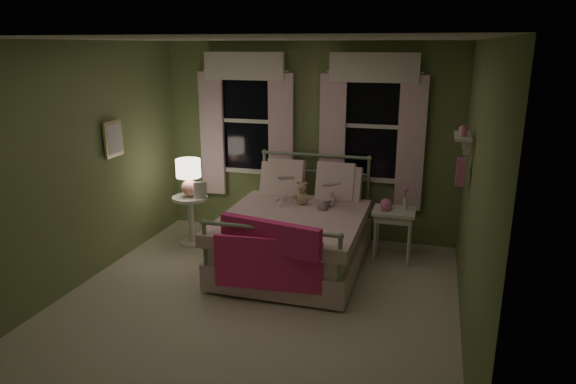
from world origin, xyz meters
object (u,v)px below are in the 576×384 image
(bed, at_px, (296,234))
(teddy_bear, at_px, (302,195))
(table_lamp, at_px, (189,174))
(child_left, at_px, (284,181))
(nightstand_right, at_px, (394,218))
(child_right, at_px, (328,184))
(nightstand_left, at_px, (191,213))

(bed, height_order, teddy_bear, bed)
(table_lamp, bearing_deg, teddy_bear, 0.35)
(child_left, distance_m, nightstand_right, 1.42)
(nightstand_right, bearing_deg, table_lamp, -176.10)
(teddy_bear, bearing_deg, nightstand_right, 8.71)
(child_right, distance_m, table_lamp, 1.79)
(child_left, xyz_separation_m, table_lamp, (-1.23, -0.17, 0.05))
(child_right, relative_size, teddy_bear, 2.27)
(nightstand_right, bearing_deg, child_right, -179.32)
(nightstand_left, bearing_deg, child_left, 7.79)
(teddy_bear, height_order, table_lamp, table_lamp)
(teddy_bear, bearing_deg, bed, -90.00)
(teddy_bear, distance_m, nightstand_left, 1.55)
(child_left, relative_size, nightstand_left, 1.03)
(child_right, bearing_deg, table_lamp, 7.87)
(teddy_bear, height_order, nightstand_left, teddy_bear)
(nightstand_left, height_order, table_lamp, table_lamp)
(bed, xyz_separation_m, nightstand_left, (-1.51, 0.25, 0.03))
(nightstand_right, bearing_deg, bed, -158.54)
(child_left, bearing_deg, teddy_bear, 140.19)
(teddy_bear, height_order, nightstand_right, teddy_bear)
(bed, height_order, nightstand_left, bed)
(table_lamp, bearing_deg, bed, -9.57)
(child_left, height_order, child_right, child_right)
(bed, distance_m, teddy_bear, 0.49)
(teddy_bear, bearing_deg, child_left, 150.50)
(teddy_bear, xyz_separation_m, table_lamp, (-1.51, -0.01, 0.16))
(child_right, bearing_deg, nightstand_left, 7.87)
(nightstand_left, bearing_deg, bed, -9.57)
(child_left, bearing_deg, child_right, 169.68)
(child_right, bearing_deg, nightstand_right, -176.81)
(child_left, bearing_deg, nightstand_right, 170.09)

